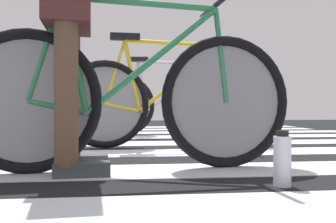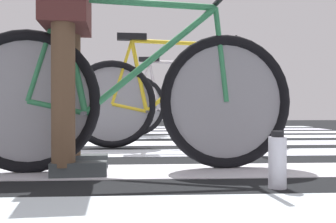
# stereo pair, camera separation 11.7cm
# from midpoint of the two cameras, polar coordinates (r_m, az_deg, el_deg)

# --- Properties ---
(ground) EXTENTS (18.00, 14.00, 0.02)m
(ground) POSITION_cam_midpoint_polar(r_m,az_deg,el_deg) (3.28, -0.06, -5.36)
(ground) COLOR black
(crosswalk_markings) EXTENTS (5.48, 6.50, 0.00)m
(crosswalk_markings) POSITION_cam_midpoint_polar(r_m,az_deg,el_deg) (3.47, -0.89, -4.84)
(crosswalk_markings) COLOR silver
(crosswalk_markings) RESTS_ON ground
(bicycle_1_of_3) EXTENTS (1.73, 0.52, 0.93)m
(bicycle_1_of_3) POSITION_cam_midpoint_polar(r_m,az_deg,el_deg) (1.95, -7.30, 2.33)
(bicycle_1_of_3) COLOR black
(bicycle_1_of_3) RESTS_ON ground
(cyclist_1_of_3) EXTENTS (0.34, 0.43, 1.00)m
(cyclist_1_of_3) POSITION_cam_midpoint_polar(r_m,az_deg,el_deg) (1.97, -16.47, 9.90)
(cyclist_1_of_3) COLOR brown
(cyclist_1_of_3) RESTS_ON ground
(bicycle_2_of_3) EXTENTS (1.74, 0.52, 0.93)m
(bicycle_2_of_3) POSITION_cam_midpoint_polar(r_m,az_deg,el_deg) (3.12, -1.29, 1.62)
(bicycle_2_of_3) COLOR black
(bicycle_2_of_3) RESTS_ON ground
(bicycle_3_of_3) EXTENTS (1.73, 0.52, 0.93)m
(bicycle_3_of_3) POSITION_cam_midpoint_polar(r_m,az_deg,el_deg) (4.45, -0.90, 1.26)
(bicycle_3_of_3) COLOR black
(bicycle_3_of_3) RESTS_ON ground
(water_bottle) EXTENTS (0.07, 0.07, 0.23)m
(water_bottle) POSITION_cam_midpoint_polar(r_m,az_deg,el_deg) (1.61, 15.03, -7.12)
(water_bottle) COLOR silver
(water_bottle) RESTS_ON ground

